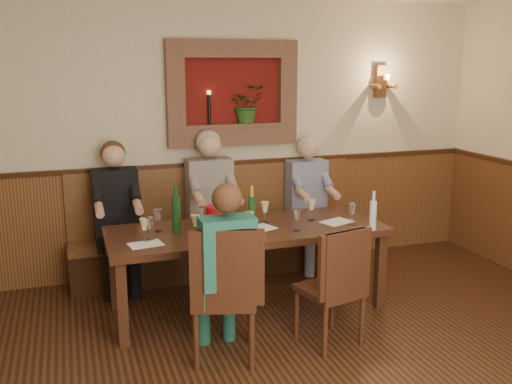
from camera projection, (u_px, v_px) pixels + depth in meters
The scene contains 32 objects.
room_shell at pixel (352, 113), 2.99m from camera, with size 6.04×6.04×2.82m.
wainscoting at pixel (344, 341), 3.28m from camera, with size 6.02×6.02×1.15m.
wall_niche at pixel (237, 97), 5.81m from camera, with size 1.36×0.30×1.06m.
wall_sconce at pixel (381, 82), 6.28m from camera, with size 0.25×0.20×0.35m.
dining_table at pixel (247, 236), 4.97m from camera, with size 2.40×0.90×0.75m.
bench at pixel (220, 242), 5.92m from camera, with size 3.00×0.45×1.11m.
chair_near_left at pixel (224, 319), 4.20m from camera, with size 0.57×0.57×1.04m.
chair_near_right at pixel (331, 309), 4.43m from camera, with size 0.51×0.51×0.96m.
person_bench_left at pixel (118, 229), 5.44m from camera, with size 0.42×0.52×1.44m.
person_bench_mid at pixel (212, 218), 5.72m from camera, with size 0.45×0.56×1.50m.
person_bench_right at pixel (309, 214), 6.06m from camera, with size 0.41×0.50×1.40m.
person_chair_front at pixel (225, 287), 4.15m from camera, with size 0.39×0.47×1.35m.
spittoon_bucket at pixel (217, 218), 4.83m from camera, with size 0.19×0.19×0.22m, color #BA0B12.
wine_bottle_green_a at pixel (252, 211), 4.91m from camera, with size 0.08×0.08×0.37m.
wine_bottle_green_b at pixel (176, 213), 4.78m from camera, with size 0.09×0.09×0.40m.
water_bottle at pixel (373, 214), 4.87m from camera, with size 0.08×0.08×0.34m.
tasting_sheet_a at pixel (146, 244), 4.49m from camera, with size 0.26×0.18×0.00m, color white.
tasting_sheet_b at pixel (258, 229), 4.92m from camera, with size 0.29×0.21×0.00m, color white.
tasting_sheet_c at pixel (337, 222), 5.13m from camera, with size 0.27×0.20×0.00m, color white.
tasting_sheet_d at pixel (233, 239), 4.63m from camera, with size 0.27×0.19×0.00m, color white.
wine_glass_0 at pixel (144, 230), 4.55m from camera, with size 0.08×0.08×0.19m, color #D7C680, non-canonical shape.
wine_glass_1 at pixel (158, 220), 4.83m from camera, with size 0.08×0.08×0.19m, color white, non-canonical shape.
wine_glass_2 at pixel (196, 226), 4.65m from camera, with size 0.08×0.08×0.19m, color #D7C680, non-canonical shape.
wine_glass_3 at pixel (202, 217), 4.92m from camera, with size 0.08×0.08×0.19m, color white, non-canonical shape.
wine_glass_4 at pixel (250, 223), 4.75m from camera, with size 0.08×0.08×0.19m, color #D7C680, non-canonical shape.
wine_glass_5 at pixel (265, 212), 5.09m from camera, with size 0.08×0.08×0.19m, color #D7C680, non-canonical shape.
wine_glass_6 at pixel (297, 220), 4.85m from camera, with size 0.08×0.08×0.19m, color white, non-canonical shape.
wine_glass_7 at pixel (311, 210), 5.17m from camera, with size 0.08×0.08×0.19m, color #D7C680, non-canonical shape.
wine_glass_8 at pixel (352, 214), 5.03m from camera, with size 0.08×0.08×0.19m, color white, non-canonical shape.
wine_glass_9 at pixel (242, 226), 4.65m from camera, with size 0.08×0.08×0.19m, color #D7C680, non-canonical shape.
wine_glass_10 at pixel (231, 228), 4.61m from camera, with size 0.08×0.08×0.19m, color #D7C680, non-canonical shape.
wine_glass_11 at pixel (150, 229), 4.58m from camera, with size 0.08×0.08×0.19m, color white, non-canonical shape.
Camera 1 is at (-1.43, -2.69, 2.15)m, focal length 40.00 mm.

